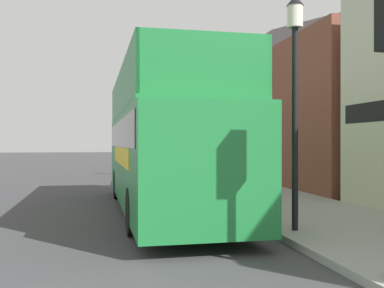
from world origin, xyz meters
name	(u,v)px	position (x,y,z in m)	size (l,w,h in m)	color
ground_plane	(62,179)	(0.00, 21.00, 0.00)	(144.00, 144.00, 0.00)	#3D3D3F
sidewalk	(211,180)	(7.48, 18.00, 0.07)	(3.81, 108.00, 0.14)	#999993
brick_terrace_rear	(272,102)	(12.38, 22.23, 4.46)	(6.00, 25.55, 8.93)	brown
tour_bus	(163,150)	(3.82, 8.90, 1.75)	(2.67, 10.77, 3.91)	#1E7A38
parked_car_ahead_of_bus	(154,170)	(4.48, 16.81, 0.71)	(1.80, 4.25, 1.49)	silver
lamp_post_nearest	(295,69)	(6.03, 4.82, 3.48)	(0.35, 0.35, 4.86)	black
lamp_post_second	(208,106)	(6.09, 12.77, 3.36)	(0.35, 0.35, 4.66)	black
lamp_post_third	(172,112)	(5.92, 20.72, 3.66)	(0.35, 0.35, 5.17)	black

